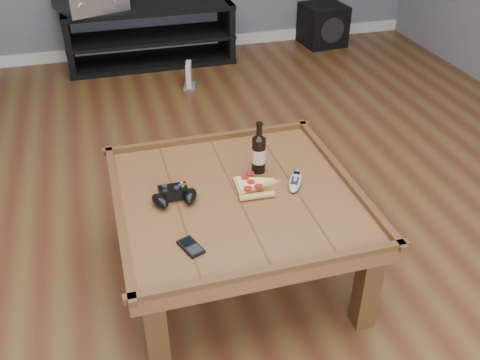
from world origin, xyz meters
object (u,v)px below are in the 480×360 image
object	(u,v)px
beer_bottle	(259,152)
game_controller	(174,196)
media_console	(150,35)
coffee_table	(237,206)
game_console	(189,76)
pizza_slice	(252,186)
smartphone	(191,247)
subwoofer	(323,25)
remote_control	(295,181)

from	to	relation	value
beer_bottle	game_controller	size ratio (longest dim) A/B	1.14
beer_bottle	game_controller	xyz separation A→B (m)	(-0.40, -0.12, -0.07)
media_console	beer_bottle	xyz separation A→B (m)	(0.14, -2.60, 0.30)
coffee_table	game_console	world-z (taller)	coffee_table
coffee_table	beer_bottle	distance (m)	0.26
beer_bottle	game_controller	bearing A→B (deg)	-162.65
media_console	game_controller	distance (m)	2.75
pizza_slice	smartphone	size ratio (longest dim) A/B	2.24
media_console	game_console	world-z (taller)	media_console
media_console	beer_bottle	bearing A→B (deg)	-86.88
coffee_table	pizza_slice	bearing A→B (deg)	22.79
smartphone	subwoofer	xyz separation A→B (m)	(1.87, 3.08, -0.27)
coffee_table	pizza_slice	xyz separation A→B (m)	(0.08, 0.03, 0.07)
subwoofer	coffee_table	bearing A→B (deg)	-124.99
beer_bottle	remote_control	size ratio (longest dim) A/B	1.32
game_console	pizza_slice	bearing A→B (deg)	-79.15
pizza_slice	beer_bottle	bearing A→B (deg)	63.44
subwoofer	game_controller	bearing A→B (deg)	-129.02
coffee_table	game_console	distance (m)	2.18
beer_bottle	pizza_slice	world-z (taller)	beer_bottle
game_console	beer_bottle	bearing A→B (deg)	-77.46
game_controller	pizza_slice	bearing A→B (deg)	0.53
remote_control	game_console	bearing A→B (deg)	119.32
smartphone	remote_control	bearing A→B (deg)	8.80
media_console	pizza_slice	distance (m)	2.73
media_console	coffee_table	bearing A→B (deg)	-90.00
media_console	remote_control	bearing A→B (deg)	-84.49
pizza_slice	remote_control	world-z (taller)	pizza_slice
coffee_table	pizza_slice	world-z (taller)	pizza_slice
game_console	remote_control	bearing A→B (deg)	-74.06
coffee_table	game_controller	world-z (taller)	game_controller
coffee_table	pizza_slice	size ratio (longest dim) A/B	3.78
remote_control	subwoofer	world-z (taller)	remote_control
game_console	smartphone	bearing A→B (deg)	-86.26
beer_bottle	subwoofer	size ratio (longest dim) A/B	0.60
smartphone	game_controller	bearing A→B (deg)	70.02
game_controller	pizza_slice	world-z (taller)	game_controller
game_console	game_controller	bearing A→B (deg)	-87.88
coffee_table	subwoofer	xyz separation A→B (m)	(1.61, 2.80, -0.21)
coffee_table	remote_control	distance (m)	0.27
remote_control	game_console	size ratio (longest dim) A/B	0.91
pizza_slice	subwoofer	world-z (taller)	pizza_slice
game_controller	beer_bottle	bearing A→B (deg)	16.79
beer_bottle	game_console	size ratio (longest dim) A/B	1.21
media_console	smartphone	bearing A→B (deg)	-94.74
game_controller	game_console	xyz separation A→B (m)	(0.46, 2.12, -0.39)
coffee_table	remote_control	size ratio (longest dim) A/B	5.69
smartphone	remote_control	distance (m)	0.59
remote_control	subwoofer	size ratio (longest dim) A/B	0.46
coffee_table	remote_control	world-z (taller)	same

